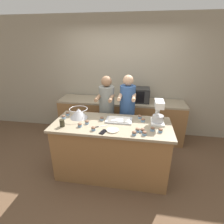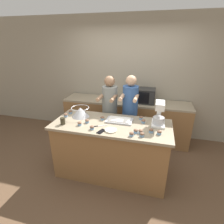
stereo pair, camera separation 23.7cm
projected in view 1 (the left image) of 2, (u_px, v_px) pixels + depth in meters
ground_plane at (112, 171)px, 3.11m from camera, size 16.00×16.00×0.00m
back_wall at (123, 78)px, 4.07m from camera, size 10.00×0.06×2.70m
island_counter at (112, 149)px, 2.93m from camera, size 1.86×0.80×0.95m
back_counter at (120, 119)px, 4.09m from camera, size 2.80×0.60×0.91m
person_left at (107, 114)px, 3.37m from camera, size 0.31×0.48×1.57m
person_right at (127, 114)px, 3.31m from camera, size 0.30×0.48×1.60m
stand_mixer at (158, 113)px, 2.71m from camera, size 0.20×0.30×0.37m
mixing_bowl at (79, 113)px, 2.92m from camera, size 0.30×0.30×0.17m
baking_tray at (119, 120)px, 2.83m from camera, size 0.42×0.25×0.04m
microwave_oven at (139, 95)px, 3.79m from camera, size 0.45×0.35×0.30m
cell_phone at (103, 132)px, 2.49m from camera, size 0.11×0.16×0.01m
drinking_glass at (62, 123)px, 2.64m from camera, size 0.07×0.07×0.11m
small_plate at (113, 130)px, 2.52m from camera, size 0.18×0.18×0.02m
knife at (100, 126)px, 2.65m from camera, size 0.20×0.12×0.01m
cupcake_0 at (144, 133)px, 2.40m from camera, size 0.06×0.06×0.06m
cupcake_1 at (134, 133)px, 2.40m from camera, size 0.06×0.06×0.06m
cupcake_2 at (80, 125)px, 2.63m from camera, size 0.06×0.06×0.06m
cupcake_3 at (160, 130)px, 2.48m from camera, size 0.06×0.06×0.06m
cupcake_4 at (138, 130)px, 2.49m from camera, size 0.06×0.06×0.06m
cupcake_5 at (93, 128)px, 2.53m from camera, size 0.06×0.06×0.06m
cupcake_6 at (102, 118)px, 2.85m from camera, size 0.06×0.06×0.06m
cupcake_7 at (152, 129)px, 2.52m from camera, size 0.06×0.06×0.06m
cupcake_8 at (87, 122)px, 2.73m from camera, size 0.06×0.06×0.06m
cupcake_9 at (142, 130)px, 2.48m from camera, size 0.06×0.06×0.06m
cupcake_10 at (64, 117)px, 2.91m from camera, size 0.06×0.06×0.06m
cupcake_11 at (140, 117)px, 2.92m from camera, size 0.06×0.06×0.06m
cupcake_12 at (143, 120)px, 2.80m from camera, size 0.06×0.06×0.06m
cupcake_13 at (68, 113)px, 3.05m from camera, size 0.06×0.06×0.06m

